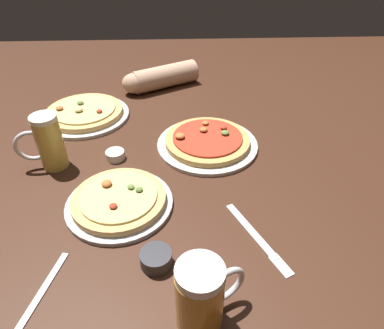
{
  "coord_description": "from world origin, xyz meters",
  "views": [
    {
      "loc": [
        -0.03,
        -0.78,
        0.61
      ],
      "look_at": [
        0.0,
        0.0,
        0.02
      ],
      "focal_mm": 32.36,
      "sensor_mm": 36.0,
      "label": 1
    }
  ],
  "objects_px": {
    "beer_mug_dark": "(201,296)",
    "beer_mug_amber": "(48,142)",
    "diner_arm": "(158,78)",
    "pizza_plate_side": "(207,142)",
    "fork_left": "(34,304)",
    "ramekin_sauce": "(115,155)",
    "ramekin_butter": "(156,259)",
    "knife_right": "(257,237)",
    "pizza_plate_far": "(85,113)",
    "pizza_plate_near": "(119,201)"
  },
  "relations": [
    {
      "from": "beer_mug_amber",
      "to": "ramekin_butter",
      "type": "relative_size",
      "value": 2.4
    },
    {
      "from": "beer_mug_dark",
      "to": "fork_left",
      "type": "relative_size",
      "value": 0.64
    },
    {
      "from": "beer_mug_amber",
      "to": "knife_right",
      "type": "distance_m",
      "value": 0.62
    },
    {
      "from": "beer_mug_dark",
      "to": "diner_arm",
      "type": "height_order",
      "value": "beer_mug_dark"
    },
    {
      "from": "ramekin_butter",
      "to": "knife_right",
      "type": "height_order",
      "value": "ramekin_butter"
    },
    {
      "from": "fork_left",
      "to": "knife_right",
      "type": "xyz_separation_m",
      "value": [
        0.46,
        0.15,
        0.0
      ]
    },
    {
      "from": "ramekin_sauce",
      "to": "fork_left",
      "type": "height_order",
      "value": "ramekin_sauce"
    },
    {
      "from": "beer_mug_dark",
      "to": "fork_left",
      "type": "distance_m",
      "value": 0.33
    },
    {
      "from": "pizza_plate_far",
      "to": "beer_mug_amber",
      "type": "xyz_separation_m",
      "value": [
        -0.03,
        -0.28,
        0.06
      ]
    },
    {
      "from": "pizza_plate_near",
      "to": "beer_mug_amber",
      "type": "xyz_separation_m",
      "value": [
        -0.21,
        0.18,
        0.06
      ]
    },
    {
      "from": "pizza_plate_near",
      "to": "diner_arm",
      "type": "xyz_separation_m",
      "value": [
        0.08,
        0.69,
        0.03
      ]
    },
    {
      "from": "beer_mug_dark",
      "to": "ramekin_butter",
      "type": "xyz_separation_m",
      "value": [
        -0.09,
        0.12,
        -0.06
      ]
    },
    {
      "from": "fork_left",
      "to": "diner_arm",
      "type": "bearing_deg",
      "value": 77.91
    },
    {
      "from": "beer_mug_amber",
      "to": "knife_right",
      "type": "relative_size",
      "value": 0.74
    },
    {
      "from": "ramekin_sauce",
      "to": "ramekin_butter",
      "type": "height_order",
      "value": "ramekin_butter"
    },
    {
      "from": "pizza_plate_near",
      "to": "beer_mug_amber",
      "type": "distance_m",
      "value": 0.28
    },
    {
      "from": "pizza_plate_far",
      "to": "knife_right",
      "type": "bearing_deg",
      "value": -48.98
    },
    {
      "from": "pizza_plate_side",
      "to": "fork_left",
      "type": "bearing_deg",
      "value": -125.27
    },
    {
      "from": "beer_mug_dark",
      "to": "pizza_plate_near",
      "type": "bearing_deg",
      "value": 121.29
    },
    {
      "from": "pizza_plate_side",
      "to": "ramekin_butter",
      "type": "height_order",
      "value": "pizza_plate_side"
    },
    {
      "from": "ramekin_sauce",
      "to": "diner_arm",
      "type": "height_order",
      "value": "diner_arm"
    },
    {
      "from": "ramekin_sauce",
      "to": "ramekin_butter",
      "type": "distance_m",
      "value": 0.41
    },
    {
      "from": "beer_mug_dark",
      "to": "knife_right",
      "type": "height_order",
      "value": "beer_mug_dark"
    },
    {
      "from": "pizza_plate_far",
      "to": "knife_right",
      "type": "relative_size",
      "value": 1.4
    },
    {
      "from": "pizza_plate_far",
      "to": "pizza_plate_side",
      "type": "height_order",
      "value": "same"
    },
    {
      "from": "beer_mug_amber",
      "to": "pizza_plate_far",
      "type": "bearing_deg",
      "value": 83.63
    },
    {
      "from": "pizza_plate_near",
      "to": "beer_mug_amber",
      "type": "bearing_deg",
      "value": 140.09
    },
    {
      "from": "fork_left",
      "to": "pizza_plate_near",
      "type": "bearing_deg",
      "value": 64.02
    },
    {
      "from": "beer_mug_dark",
      "to": "knife_right",
      "type": "relative_size",
      "value": 0.67
    },
    {
      "from": "pizza_plate_side",
      "to": "beer_mug_amber",
      "type": "height_order",
      "value": "beer_mug_amber"
    },
    {
      "from": "pizza_plate_far",
      "to": "ramekin_butter",
      "type": "distance_m",
      "value": 0.7
    },
    {
      "from": "ramekin_sauce",
      "to": "fork_left",
      "type": "bearing_deg",
      "value": -101.11
    },
    {
      "from": "ramekin_butter",
      "to": "pizza_plate_near",
      "type": "bearing_deg",
      "value": 118.77
    },
    {
      "from": "ramekin_sauce",
      "to": "ramekin_butter",
      "type": "relative_size",
      "value": 0.82
    },
    {
      "from": "pizza_plate_side",
      "to": "ramekin_sauce",
      "type": "height_order",
      "value": "pizza_plate_side"
    },
    {
      "from": "fork_left",
      "to": "ramekin_butter",
      "type": "bearing_deg",
      "value": 20.38
    },
    {
      "from": "fork_left",
      "to": "knife_right",
      "type": "height_order",
      "value": "same"
    },
    {
      "from": "diner_arm",
      "to": "knife_right",
      "type": "bearing_deg",
      "value": -72.88
    },
    {
      "from": "beer_mug_amber",
      "to": "fork_left",
      "type": "height_order",
      "value": "beer_mug_amber"
    },
    {
      "from": "pizza_plate_side",
      "to": "diner_arm",
      "type": "bearing_deg",
      "value": 110.88
    },
    {
      "from": "pizza_plate_near",
      "to": "pizza_plate_side",
      "type": "relative_size",
      "value": 0.86
    },
    {
      "from": "pizza_plate_side",
      "to": "knife_right",
      "type": "distance_m",
      "value": 0.39
    },
    {
      "from": "ramekin_butter",
      "to": "fork_left",
      "type": "distance_m",
      "value": 0.25
    },
    {
      "from": "beer_mug_amber",
      "to": "fork_left",
      "type": "xyz_separation_m",
      "value": [
        0.08,
        -0.44,
        -0.08
      ]
    },
    {
      "from": "beer_mug_amber",
      "to": "beer_mug_dark",
      "type": "bearing_deg",
      "value": -50.54
    },
    {
      "from": "ramekin_sauce",
      "to": "fork_left",
      "type": "xyz_separation_m",
      "value": [
        -0.09,
        -0.47,
        -0.01
      ]
    },
    {
      "from": "beer_mug_amber",
      "to": "diner_arm",
      "type": "xyz_separation_m",
      "value": [
        0.29,
        0.52,
        -0.04
      ]
    },
    {
      "from": "pizza_plate_side",
      "to": "beer_mug_amber",
      "type": "xyz_separation_m",
      "value": [
        -0.45,
        -0.08,
        0.06
      ]
    },
    {
      "from": "pizza_plate_near",
      "to": "knife_right",
      "type": "xyz_separation_m",
      "value": [
        0.33,
        -0.12,
        -0.01
      ]
    },
    {
      "from": "beer_mug_dark",
      "to": "beer_mug_amber",
      "type": "distance_m",
      "value": 0.62
    }
  ]
}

